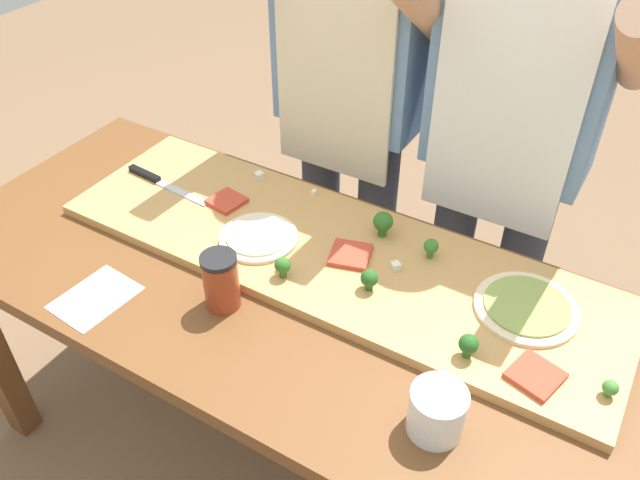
% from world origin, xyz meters
% --- Properties ---
extents(ground_plane, '(8.00, 8.00, 0.00)m').
position_xyz_m(ground_plane, '(0.00, 0.00, 0.00)').
color(ground_plane, brown).
extents(prep_table, '(1.82, 0.75, 0.78)m').
position_xyz_m(prep_table, '(0.00, 0.00, 0.68)').
color(prep_table, brown).
rests_on(prep_table, ground).
extents(cutting_board, '(1.38, 0.42, 0.03)m').
position_xyz_m(cutting_board, '(0.03, 0.13, 0.80)').
color(cutting_board, tan).
rests_on(cutting_board, prep_table).
extents(chefs_knife, '(0.29, 0.04, 0.02)m').
position_xyz_m(chefs_knife, '(-0.52, 0.13, 0.81)').
color(chefs_knife, '#B7BABF').
rests_on(chefs_knife, cutting_board).
extents(pizza_whole_cheese_artichoke, '(0.19, 0.19, 0.02)m').
position_xyz_m(pizza_whole_cheese_artichoke, '(-0.14, 0.07, 0.82)').
color(pizza_whole_cheese_artichoke, beige).
rests_on(pizza_whole_cheese_artichoke, cutting_board).
extents(pizza_whole_pesto_green, '(0.22, 0.22, 0.02)m').
position_xyz_m(pizza_whole_pesto_green, '(0.49, 0.17, 0.82)').
color(pizza_whole_pesto_green, beige).
rests_on(pizza_whole_pesto_green, cutting_board).
extents(pizza_slice_center, '(0.11, 0.11, 0.01)m').
position_xyz_m(pizza_slice_center, '(0.08, 0.13, 0.81)').
color(pizza_slice_center, '#BC3D28').
rests_on(pizza_slice_center, cutting_board).
extents(pizza_slice_far_right, '(0.11, 0.11, 0.01)m').
position_xyz_m(pizza_slice_far_right, '(0.56, -0.00, 0.81)').
color(pizza_slice_far_right, '#BC3D28').
rests_on(pizza_slice_far_right, cutting_board).
extents(pizza_slice_far_left, '(0.10, 0.10, 0.01)m').
position_xyz_m(pizza_slice_far_left, '(-0.30, 0.15, 0.81)').
color(pizza_slice_far_left, '#BC3D28').
rests_on(pizza_slice_far_left, cutting_board).
extents(broccoli_floret_front_mid, '(0.03, 0.03, 0.04)m').
position_xyz_m(broccoli_floret_front_mid, '(0.69, 0.03, 0.83)').
color(broccoli_floret_front_mid, '#487A23').
rests_on(broccoli_floret_front_mid, cutting_board).
extents(broccoli_floret_front_right, '(0.03, 0.03, 0.05)m').
position_xyz_m(broccoli_floret_front_right, '(0.24, 0.23, 0.84)').
color(broccoli_floret_front_right, '#3F7220').
rests_on(broccoli_floret_front_right, cutting_board).
extents(broccoli_floret_back_left, '(0.05, 0.05, 0.07)m').
position_xyz_m(broccoli_floret_back_left, '(0.11, 0.24, 0.85)').
color(broccoli_floret_back_left, '#366618').
rests_on(broccoli_floret_back_left, cutting_board).
extents(broccoli_floret_center_right, '(0.04, 0.04, 0.05)m').
position_xyz_m(broccoli_floret_center_right, '(-0.02, -0.01, 0.84)').
color(broccoli_floret_center_right, '#366618').
rests_on(broccoli_floret_center_right, cutting_board).
extents(broccoli_floret_front_left, '(0.04, 0.04, 0.06)m').
position_xyz_m(broccoli_floret_front_left, '(0.43, -0.02, 0.84)').
color(broccoli_floret_front_left, '#2C5915').
rests_on(broccoli_floret_front_left, cutting_board).
extents(broccoli_floret_back_mid, '(0.04, 0.04, 0.05)m').
position_xyz_m(broccoli_floret_back_mid, '(0.17, 0.06, 0.84)').
color(broccoli_floret_back_mid, '#2C5915').
rests_on(broccoli_floret_back_mid, cutting_board).
extents(cheese_crumble_a, '(0.01, 0.01, 0.01)m').
position_xyz_m(cheese_crumble_a, '(-0.12, 0.30, 0.81)').
color(cheese_crumble_a, white).
rests_on(cheese_crumble_a, cutting_board).
extents(cheese_crumble_b, '(0.03, 0.03, 0.02)m').
position_xyz_m(cheese_crumble_b, '(-0.29, 0.29, 0.82)').
color(cheese_crumble_b, silver).
rests_on(cheese_crumble_b, cutting_board).
extents(cheese_crumble_c, '(0.03, 0.03, 0.02)m').
position_xyz_m(cheese_crumble_c, '(0.19, 0.14, 0.82)').
color(cheese_crumble_c, silver).
rests_on(cheese_crumble_c, cutting_board).
extents(flour_cup, '(0.11, 0.11, 0.10)m').
position_xyz_m(flour_cup, '(0.43, -0.19, 0.83)').
color(flour_cup, white).
rests_on(flour_cup, prep_table).
extents(sauce_jar, '(0.08, 0.08, 0.14)m').
position_xyz_m(sauce_jar, '(-0.10, -0.13, 0.85)').
color(sauce_jar, '#99381E').
rests_on(sauce_jar, prep_table).
extents(recipe_note, '(0.15, 0.19, 0.00)m').
position_xyz_m(recipe_note, '(-0.35, -0.26, 0.78)').
color(recipe_note, white).
rests_on(recipe_note, prep_table).
extents(cook_left, '(0.54, 0.39, 1.67)m').
position_xyz_m(cook_left, '(-0.16, 0.56, 1.00)').
color(cook_left, '#333847').
rests_on(cook_left, ground).
extents(cook_right, '(0.54, 0.39, 1.67)m').
position_xyz_m(cook_right, '(0.29, 0.56, 1.00)').
color(cook_right, '#333847').
rests_on(cook_right, ground).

